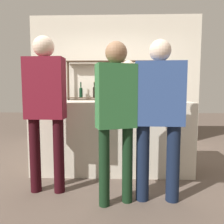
{
  "coord_description": "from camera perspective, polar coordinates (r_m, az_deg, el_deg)",
  "views": [
    {
      "loc": [
        0.1,
        -3.08,
        1.16
      ],
      "look_at": [
        0.0,
        0.0,
        0.85
      ],
      "focal_mm": 35.0,
      "sensor_mm": 36.0,
      "label": 1
    }
  ],
  "objects": [
    {
      "name": "customer_right",
      "position": [
        2.26,
        12.14,
        0.6
      ],
      "size": [
        0.5,
        0.23,
        1.65
      ],
      "rotation": [
        0.0,
        0.0,
        1.53
      ],
      "color": "#121C33",
      "rests_on": "ground_plane"
    },
    {
      "name": "back_shelf",
      "position": [
        4.84,
        0.77,
        6.05
      ],
      "size": [
        2.11,
        0.18,
        1.79
      ],
      "color": "#4C3828",
      "rests_on": "ground_plane"
    },
    {
      "name": "customer_center",
      "position": [
        2.14,
        1.07,
        0.68
      ],
      "size": [
        0.42,
        0.29,
        1.62
      ],
      "rotation": [
        0.0,
        0.0,
        1.92
      ],
      "color": "black",
      "rests_on": "ground_plane"
    },
    {
      "name": "counter_bottle_2",
      "position": [
        3.1,
        10.9,
        5.16
      ],
      "size": [
        0.07,
        0.07,
        0.35
      ],
      "color": "black",
      "rests_on": "bar_counter"
    },
    {
      "name": "back_wall",
      "position": [
        5.02,
        0.73,
        8.52
      ],
      "size": [
        3.78,
        0.12,
        2.8
      ],
      "primitive_type": "cube",
      "color": "beige",
      "rests_on": "ground_plane"
    },
    {
      "name": "bar_counter",
      "position": [
        3.15,
        0.0,
        -6.31
      ],
      "size": [
        2.18,
        0.67,
        1.0
      ],
      "primitive_type": "cube",
      "color": "beige",
      "rests_on": "ground_plane"
    },
    {
      "name": "counter_bottle_1",
      "position": [
        3.07,
        -1.29,
        5.21
      ],
      "size": [
        0.09,
        0.09,
        0.34
      ],
      "color": "black",
      "rests_on": "bar_counter"
    },
    {
      "name": "customer_left",
      "position": [
        2.51,
        -17.04,
        2.63
      ],
      "size": [
        0.43,
        0.23,
        1.74
      ],
      "rotation": [
        0.0,
        0.0,
        1.54
      ],
      "color": "black",
      "rests_on": "ground_plane"
    },
    {
      "name": "wine_glass",
      "position": [
        3.05,
        -18.51,
        4.56
      ],
      "size": [
        0.08,
        0.08,
        0.16
      ],
      "color": "silver",
      "rests_on": "bar_counter"
    },
    {
      "name": "server_behind_counter",
      "position": [
        3.95,
        4.2,
        3.21
      ],
      "size": [
        0.47,
        0.22,
        1.68
      ],
      "rotation": [
        0.0,
        0.0,
        -1.56
      ],
      "color": "#575347",
      "rests_on": "ground_plane"
    },
    {
      "name": "counter_bottle_0",
      "position": [
        3.32,
        4.09,
        5.02
      ],
      "size": [
        0.07,
        0.07,
        0.31
      ],
      "color": "black",
      "rests_on": "bar_counter"
    },
    {
      "name": "ground_plane",
      "position": [
        3.29,
        0.0,
        -14.82
      ],
      "size": [
        16.0,
        16.0,
        0.0
      ],
      "primitive_type": "plane",
      "color": "brown"
    }
  ]
}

